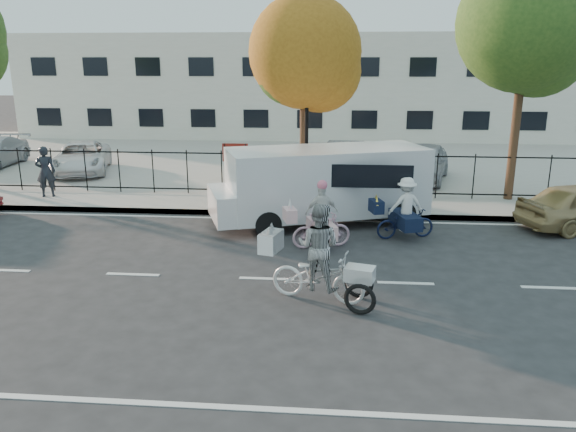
# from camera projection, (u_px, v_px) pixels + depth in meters

# --- Properties ---
(ground) EXTENTS (120.00, 120.00, 0.00)m
(ground) POSITION_uv_depth(u_px,v_px,m) (267.00, 279.00, 12.24)
(ground) COLOR #333334
(road_markings) EXTENTS (60.00, 9.52, 0.01)m
(road_markings) POSITION_uv_depth(u_px,v_px,m) (267.00, 279.00, 12.24)
(road_markings) COLOR silver
(road_markings) RESTS_ON ground
(curb) EXTENTS (60.00, 0.10, 0.15)m
(curb) POSITION_uv_depth(u_px,v_px,m) (286.00, 214.00, 17.07)
(curb) COLOR #A8A399
(curb) RESTS_ON ground
(sidewalk) EXTENTS (60.00, 2.20, 0.15)m
(sidewalk) POSITION_uv_depth(u_px,v_px,m) (289.00, 205.00, 18.07)
(sidewalk) COLOR #A8A399
(sidewalk) RESTS_ON ground
(parking_lot) EXTENTS (60.00, 15.60, 0.15)m
(parking_lot) POSITION_uv_depth(u_px,v_px,m) (305.00, 158.00, 26.61)
(parking_lot) COLOR #A8A399
(parking_lot) RESTS_ON ground
(iron_fence) EXTENTS (58.00, 0.06, 1.50)m
(iron_fence) POSITION_uv_depth(u_px,v_px,m) (292.00, 173.00, 18.91)
(iron_fence) COLOR black
(iron_fence) RESTS_ON sidewalk
(building) EXTENTS (34.00, 10.00, 6.00)m
(building) POSITION_uv_depth(u_px,v_px,m) (314.00, 85.00, 35.41)
(building) COLOR silver
(building) RESTS_ON ground
(lamppost) EXTENTS (0.36, 0.36, 4.33)m
(lamppost) POSITION_uv_depth(u_px,v_px,m) (307.00, 108.00, 17.88)
(lamppost) COLOR black
(lamppost) RESTS_ON sidewalk
(street_sign) EXTENTS (0.85, 0.06, 1.80)m
(street_sign) POSITION_uv_depth(u_px,v_px,m) (235.00, 160.00, 18.53)
(street_sign) COLOR black
(street_sign) RESTS_ON sidewalk
(zebra_trike) EXTENTS (2.32, 1.34, 1.99)m
(zebra_trike) POSITION_uv_depth(u_px,v_px,m) (319.00, 264.00, 10.98)
(zebra_trike) COLOR white
(zebra_trike) RESTS_ON ground
(unicorn_bike) EXTENTS (1.78, 1.28, 1.75)m
(unicorn_bike) POSITION_uv_depth(u_px,v_px,m) (320.00, 223.00, 14.11)
(unicorn_bike) COLOR #D4A1B4
(unicorn_bike) RESTS_ON ground
(bull_bike) EXTENTS (1.83, 1.29, 1.65)m
(bull_bike) POSITION_uv_depth(u_px,v_px,m) (405.00, 214.00, 14.86)
(bull_bike) COLOR #0F1734
(bull_bike) RESTS_ON ground
(white_van) EXTENTS (6.66, 3.86, 2.19)m
(white_van) POSITION_uv_depth(u_px,v_px,m) (323.00, 182.00, 16.14)
(white_van) COLOR white
(white_van) RESTS_ON ground
(pedestrian) EXTENTS (0.72, 0.59, 1.71)m
(pedestrian) POSITION_uv_depth(u_px,v_px,m) (46.00, 172.00, 18.70)
(pedestrian) COLOR black
(pedestrian) RESTS_ON sidewalk
(lot_car_b) EXTENTS (3.20, 4.75, 1.21)m
(lot_car_b) POSITION_uv_depth(u_px,v_px,m) (82.00, 158.00, 22.80)
(lot_car_b) COLOR white
(lot_car_b) RESTS_ON parking_lot
(lot_car_c) EXTENTS (1.87, 4.20, 1.34)m
(lot_car_c) POSITION_uv_depth(u_px,v_px,m) (344.00, 160.00, 21.90)
(lot_car_c) COLOR #53565C
(lot_car_c) RESTS_ON parking_lot
(lot_car_d) EXTENTS (2.67, 4.37, 1.39)m
(lot_car_d) POSITION_uv_depth(u_px,v_px,m) (424.00, 162.00, 21.32)
(lot_car_d) COLOR #A0A2A8
(lot_car_d) RESTS_ON parking_lot
(tree_mid) EXTENTS (3.65, 3.63, 6.66)m
(tree_mid) POSITION_uv_depth(u_px,v_px,m) (309.00, 58.00, 18.00)
(tree_mid) COLOR #442D1D
(tree_mid) RESTS_ON ground
(tree_east) EXTENTS (4.28, 4.28, 7.85)m
(tree_east) POSITION_uv_depth(u_px,v_px,m) (530.00, 30.00, 17.22)
(tree_east) COLOR #442D1D
(tree_east) RESTS_ON ground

